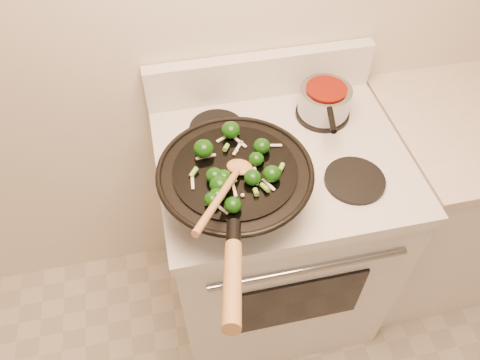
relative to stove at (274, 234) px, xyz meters
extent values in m
cube|color=silver|center=(0.00, 0.00, -0.03)|extent=(0.76, 0.64, 0.88)
cube|color=silver|center=(0.00, 0.00, 0.43)|extent=(0.78, 0.66, 0.04)
cube|color=silver|center=(0.00, 0.30, 0.53)|extent=(0.78, 0.05, 0.16)
cylinder|color=gray|center=(0.00, -0.33, 0.31)|extent=(0.60, 0.02, 0.02)
cube|color=black|center=(0.00, -0.33, 0.08)|extent=(0.42, 0.01, 0.28)
cylinder|color=black|center=(-0.18, -0.15, 0.46)|extent=(0.18, 0.18, 0.01)
cylinder|color=black|center=(0.18, -0.15, 0.46)|extent=(0.18, 0.18, 0.01)
cylinder|color=black|center=(-0.18, 0.15, 0.46)|extent=(0.18, 0.18, 0.01)
cylinder|color=black|center=(0.18, 0.15, 0.46)|extent=(0.18, 0.18, 0.01)
cube|color=white|center=(0.80, 0.03, -0.03)|extent=(0.76, 0.60, 0.88)
torus|color=black|center=(-0.18, -0.15, 0.58)|extent=(0.42, 0.42, 0.02)
cylinder|color=black|center=(-0.18, -0.15, 0.59)|extent=(0.33, 0.33, 0.01)
cylinder|color=black|center=(-0.23, -0.38, 0.64)|extent=(0.05, 0.08, 0.05)
cylinder|color=#A37140|center=(-0.26, -0.52, 0.68)|extent=(0.08, 0.22, 0.09)
ellipsoid|color=#0E3608|center=(-0.24, -0.24, 0.61)|extent=(0.04, 0.04, 0.03)
cylinder|color=#45802E|center=(-0.23, -0.24, 0.60)|extent=(0.02, 0.02, 0.02)
ellipsoid|color=#0E3608|center=(-0.26, -0.25, 0.61)|extent=(0.04, 0.04, 0.03)
ellipsoid|color=#0E3608|center=(-0.25, -0.08, 0.61)|extent=(0.06, 0.06, 0.05)
ellipsoid|color=#0E3608|center=(-0.12, -0.14, 0.61)|extent=(0.04, 0.04, 0.04)
cylinder|color=#45802E|center=(-0.11, -0.14, 0.60)|extent=(0.02, 0.02, 0.02)
ellipsoid|color=#0E3608|center=(-0.10, -0.10, 0.61)|extent=(0.05, 0.05, 0.04)
ellipsoid|color=#0E3608|center=(-0.09, -0.20, 0.61)|extent=(0.05, 0.05, 0.04)
ellipsoid|color=#0E3608|center=(-0.14, -0.20, 0.61)|extent=(0.04, 0.04, 0.04)
cylinder|color=#45802E|center=(-0.13, -0.20, 0.60)|extent=(0.02, 0.02, 0.02)
ellipsoid|color=#0E3608|center=(-0.21, -0.28, 0.61)|extent=(0.04, 0.04, 0.04)
ellipsoid|color=#0E3608|center=(-0.23, -0.21, 0.61)|extent=(0.05, 0.05, 0.04)
ellipsoid|color=#0E3608|center=(-0.17, -0.03, 0.61)|extent=(0.05, 0.05, 0.05)
cylinder|color=#45802E|center=(-0.15, -0.03, 0.60)|extent=(0.02, 0.02, 0.02)
ellipsoid|color=#0E3608|center=(-0.24, -0.18, 0.61)|extent=(0.05, 0.05, 0.04)
ellipsoid|color=#0E3608|center=(-0.22, -0.18, 0.61)|extent=(0.04, 0.04, 0.03)
cube|color=silver|center=(-0.30, -0.18, 0.59)|extent=(0.01, 0.04, 0.00)
cube|color=silver|center=(-0.26, -0.23, 0.59)|extent=(0.03, 0.05, 0.00)
cube|color=silver|center=(-0.24, -0.27, 0.59)|extent=(0.03, 0.04, 0.00)
cube|color=silver|center=(-0.06, -0.09, 0.59)|extent=(0.05, 0.02, 0.00)
cube|color=silver|center=(-0.16, -0.08, 0.59)|extent=(0.04, 0.05, 0.00)
cube|color=silver|center=(-0.19, -0.03, 0.59)|extent=(0.04, 0.03, 0.00)
cube|color=silver|center=(-0.25, -0.09, 0.59)|extent=(0.05, 0.01, 0.00)
cube|color=silver|center=(-0.15, -0.06, 0.59)|extent=(0.03, 0.05, 0.00)
cube|color=silver|center=(-0.13, -0.19, 0.59)|extent=(0.01, 0.06, 0.00)
cube|color=silver|center=(-0.20, -0.22, 0.59)|extent=(0.01, 0.05, 0.00)
cube|color=silver|center=(-0.11, -0.12, 0.59)|extent=(0.03, 0.05, 0.00)
cube|color=silver|center=(-0.11, -0.22, 0.59)|extent=(0.03, 0.04, 0.00)
cube|color=silver|center=(-0.08, -0.18, 0.59)|extent=(0.04, 0.03, 0.00)
cylinder|color=#6BA836|center=(-0.06, -0.18, 0.60)|extent=(0.02, 0.03, 0.02)
cylinder|color=#6BA836|center=(-0.19, -0.08, 0.60)|extent=(0.02, 0.03, 0.02)
cylinder|color=#6BA836|center=(-0.12, -0.23, 0.60)|extent=(0.02, 0.02, 0.01)
cylinder|color=#6BA836|center=(-0.20, -0.20, 0.60)|extent=(0.03, 0.02, 0.02)
cylinder|color=#6BA836|center=(-0.29, -0.15, 0.60)|extent=(0.03, 0.01, 0.01)
cylinder|color=#6BA836|center=(-0.15, -0.24, 0.60)|extent=(0.03, 0.03, 0.02)
sphere|color=beige|center=(-0.16, -0.09, 0.59)|extent=(0.01, 0.01, 0.01)
sphere|color=beige|center=(-0.08, -0.19, 0.59)|extent=(0.01, 0.01, 0.01)
sphere|color=beige|center=(-0.18, -0.24, 0.59)|extent=(0.01, 0.01, 0.01)
sphere|color=beige|center=(-0.24, -0.19, 0.59)|extent=(0.01, 0.01, 0.01)
sphere|color=beige|center=(-0.11, -0.20, 0.59)|extent=(0.01, 0.01, 0.01)
ellipsoid|color=#A37140|center=(-0.17, -0.16, 0.60)|extent=(0.09, 0.08, 0.02)
cylinder|color=#A37140|center=(-0.24, -0.28, 0.65)|extent=(0.16, 0.25, 0.11)
cylinder|color=gray|center=(0.18, 0.15, 0.51)|extent=(0.17, 0.17, 0.09)
cylinder|color=#610D04|center=(0.18, 0.15, 0.56)|extent=(0.13, 0.13, 0.01)
cylinder|color=black|center=(0.15, 0.01, 0.55)|extent=(0.04, 0.11, 0.02)
camera|label=1|loc=(-0.34, -0.95, 1.51)|focal=35.00mm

